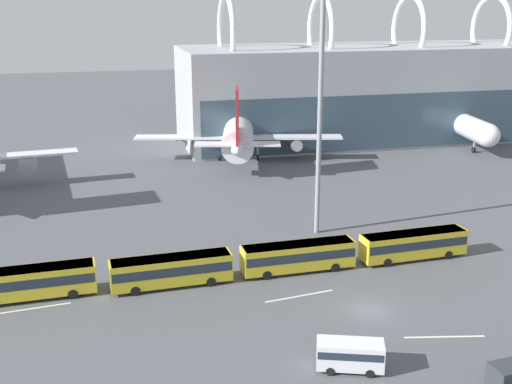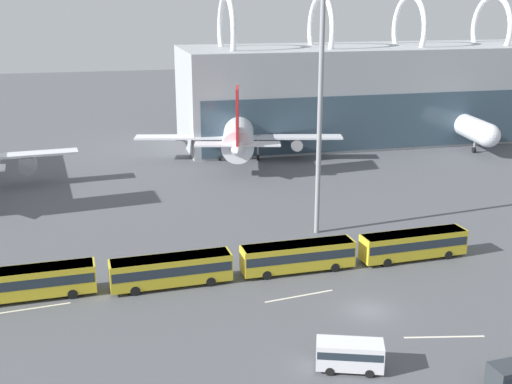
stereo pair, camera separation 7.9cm
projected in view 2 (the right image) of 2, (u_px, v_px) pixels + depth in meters
ground_plane at (369, 311)px, 60.89m from camera, size 440.00×440.00×0.00m
terminal_building at (485, 87)px, 140.06m from camera, size 132.49×25.30×29.45m
airliner_at_gate_far at (239, 131)px, 116.79m from camera, size 37.26×35.47×15.00m
airliner_parked_remote at (450, 119)px, 133.54m from camera, size 40.53×37.76×13.50m
shuttle_bus_0 at (31, 281)px, 62.86m from camera, size 12.52×3.14×3.19m
shuttle_bus_1 at (171, 269)px, 65.61m from camera, size 12.52×3.16×3.19m
shuttle_bus_2 at (298, 255)px, 69.17m from camera, size 12.48×2.93×3.19m
shuttle_bus_3 at (413, 243)px, 72.46m from camera, size 12.53×3.23×3.19m
service_van_foreground at (350, 354)px, 50.83m from camera, size 5.70×3.75×2.45m
floodlight_mast at (321, 79)px, 75.70m from camera, size 2.44×2.44×31.36m
lane_stripe_0 at (10, 312)px, 60.69m from camera, size 11.01×1.39×0.01m
lane_stripe_1 at (299, 296)px, 63.87m from camera, size 7.38×1.25×0.01m
lane_stripe_3 at (444, 337)px, 56.17m from camera, size 7.05×1.70×0.01m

